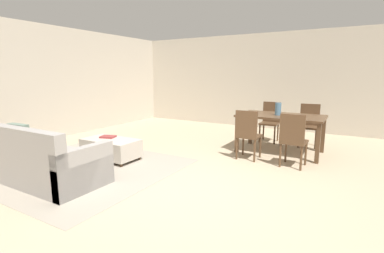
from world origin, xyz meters
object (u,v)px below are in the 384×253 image
Objects in this scene: dining_chair_near_left at (248,132)px; dining_chair_far_right at (309,123)px; vase_centerpiece at (278,109)px; dining_chair_near_right at (293,137)px; book_on_ottoman at (108,137)px; couch at (39,161)px; ottoman_table at (111,148)px; dining_table at (281,120)px; dining_chair_far_left at (270,119)px.

dining_chair_far_right is at bearing 63.97° from dining_chair_near_left.
dining_chair_near_right is at bearing -60.56° from vase_centerpiece.
book_on_ottoman is at bearing -160.20° from dining_chair_near_right.
couch is 8.21× the size of vase_centerpiece.
ottoman_table is at bearing -27.37° from book_on_ottoman.
dining_chair_far_right is at bearing 63.88° from dining_table.
couch is 3.99m from dining_chair_near_right.
dining_chair_far_left is at bearing 61.93° from couch.
vase_centerpiece is at bearing -67.49° from dining_chair_far_left.
vase_centerpiece reaches higher than dining_chair_far_right.
book_on_ottoman is at bearing 152.63° from ottoman_table.
couch is 1.24× the size of dining_table.
dining_table is at bearing 51.24° from couch.
dining_chair_far_right is (0.00, 1.72, 0.00)m from dining_chair_near_right.
dining_chair_far_left is 3.54× the size of book_on_ottoman.
dining_chair_near_right is 3.54× the size of book_on_ottoman.
dining_chair_far_left reaches higher than couch.
couch is at bearing -128.61° from vase_centerpiece.
dining_chair_far_right is 3.75× the size of vase_centerpiece.
dining_table is at bearing 41.95° from vase_centerpiece.
dining_chair_far_right reaches higher than ottoman_table.
dining_table is 6.62× the size of vase_centerpiece.
dining_table is at bearing -63.55° from dining_chair_far_left.
book_on_ottoman is (-3.13, -2.84, -0.12)m from dining_chair_far_right.
dining_table is 1.77× the size of dining_chair_far_right.
dining_chair_near_right is 3.33m from book_on_ottoman.
dining_table is (2.70, 3.36, 0.38)m from couch.
dining_chair_near_right is at bearing -64.73° from dining_table.
ottoman_table is at bearing -141.29° from dining_table.
dining_chair_far_left reaches higher than book_on_ottoman.
ottoman_table is 4.27× the size of vase_centerpiece.
book_on_ottoman is at bearing -153.00° from dining_chair_near_left.
dining_chair_near_left is at bearing -116.03° from dining_chair_far_right.
vase_centerpiece is at bearing 51.39° from couch.
ottoman_table is at bearing 84.60° from couch.
dining_chair_far_left is (-0.44, 0.88, -0.15)m from dining_table.
vase_centerpiece is (0.34, 0.77, 0.36)m from dining_chair_near_left.
dining_table is 6.25× the size of book_on_ottoman.
ottoman_table is 1.14× the size of dining_chair_far_right.
dining_chair_far_right reaches higher than couch.
dining_chair_near_right is 1.01m from vase_centerpiece.
dining_chair_near_right is at bearing -3.97° from dining_chair_near_left.
dining_chair_near_left is 0.81m from dining_chair_near_right.
book_on_ottoman is at bearing -143.81° from vase_centerpiece.
couch is 4.82m from dining_chair_far_left.
couch reaches higher than dining_table.
vase_centerpiece reaches higher than couch.
dining_chair_far_left is at bearing 116.45° from dining_table.
dining_chair_far_right is (0.81, 1.66, 0.00)m from dining_chair_near_left.
vase_centerpiece is at bearing 38.64° from ottoman_table.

